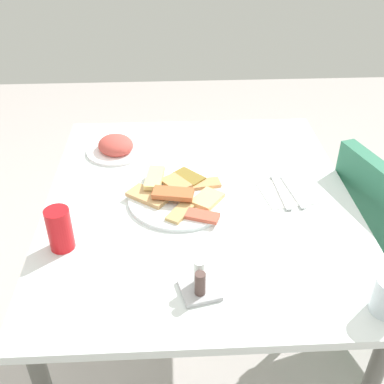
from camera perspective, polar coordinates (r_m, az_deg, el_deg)
The scene contains 9 objects.
ground_plane at distance 1.99m, azimuth 0.74°, elevation -19.36°, with size 6.00×6.00×0.00m, color #BCB2AF.
dining_table at distance 1.49m, azimuth 0.93°, elevation -3.52°, with size 1.10×0.95×0.77m.
pide_platter at distance 1.43m, azimuth -1.55°, elevation -0.53°, with size 0.32×0.33×0.05m.
salad_plate_greens at distance 1.71m, azimuth -9.29°, elevation 5.47°, with size 0.21×0.21×0.06m.
soda_can at distance 1.28m, azimuth -15.87°, elevation -4.40°, with size 0.07×0.07×0.12m, color red.
paper_napkin at distance 1.50m, azimuth 11.48°, elevation -0.06°, with size 0.15×0.15×0.00m, color white.
fork at distance 1.49m, azimuth 10.83°, elevation 0.05°, with size 0.19×0.02×0.01m, color silver.
spoon at distance 1.50m, azimuth 12.17°, elevation 0.09°, with size 0.18×0.02×0.01m, color silver.
condiment_caddy at distance 1.13m, azimuth 0.93°, elevation -11.18°, with size 0.11×0.11×0.08m.
Camera 1 is at (1.17, -0.08, 1.61)m, focal length 43.63 mm.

